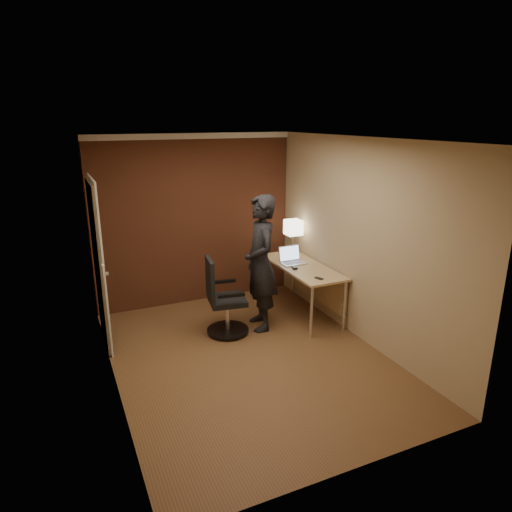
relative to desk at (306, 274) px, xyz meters
name	(u,v)px	position (x,y,z in m)	size (l,w,h in m)	color
room	(185,220)	(-1.53, 0.72, 0.77)	(4.00, 4.00, 4.00)	brown
desk	(306,274)	(0.00, 0.00, 0.00)	(0.60, 1.50, 0.73)	tan
desk_lamp	(293,228)	(0.05, 0.51, 0.55)	(0.22, 0.22, 0.54)	silver
laptop	(291,258)	(-0.15, 0.19, 0.19)	(0.33, 0.26, 0.23)	silver
mouse	(295,268)	(-0.24, -0.08, 0.14)	(0.06, 0.10, 0.03)	black
phone	(319,278)	(-0.15, -0.56, 0.13)	(0.06, 0.12, 0.01)	black
office_chair	(222,302)	(-1.31, -0.12, -0.16)	(0.55, 0.60, 1.01)	black
person	(261,263)	(-0.78, -0.13, 0.29)	(0.65, 0.43, 1.79)	black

